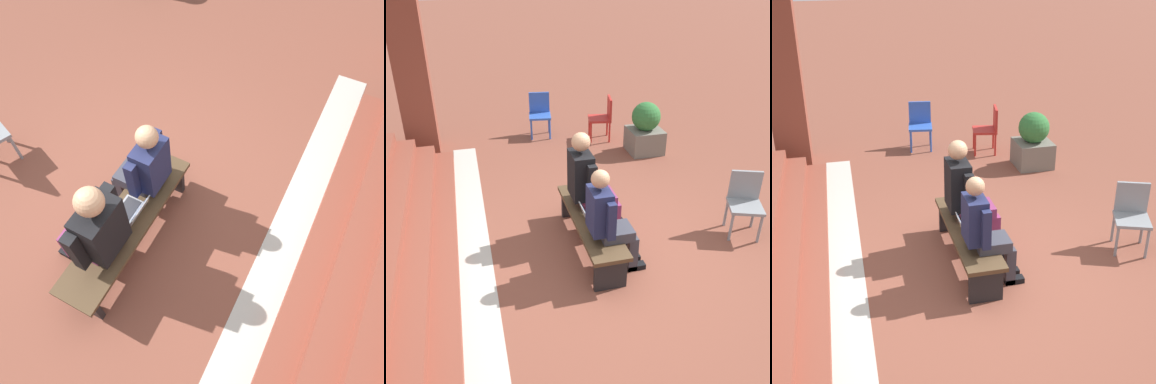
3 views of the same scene
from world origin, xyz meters
TOP-DOWN VIEW (x-y plane):
  - ground_plane at (0.00, 0.00)m, footprint 60.00×60.00m
  - concrete_strip at (0.30, 1.46)m, footprint 7.17×0.40m
  - brick_steps at (0.30, 2.41)m, footprint 6.37×1.20m
  - brick_pillar_right_of_steps at (4.07, 2.17)m, footprint 0.64×0.64m
  - bench at (0.30, 0.02)m, footprint 1.80×0.44m
  - person_student at (-0.16, -0.05)m, footprint 0.53×0.67m
  - person_adult at (0.63, -0.06)m, footprint 0.60×0.76m
  - laptop at (0.21, 0.03)m, footprint 0.32×0.29m
  - plastic_chair_far_left at (3.73, -1.23)m, footprint 0.49×0.49m
  - plastic_chair_near_bench_left at (0.16, -2.04)m, footprint 0.54×0.54m
  - plastic_chair_far_right at (4.26, -0.07)m, footprint 0.48×0.48m
  - planter at (2.95, -1.78)m, footprint 0.60×0.60m

SIDE VIEW (x-z plane):
  - ground_plane at x=0.00m, z-range 0.00..0.00m
  - concrete_strip at x=0.30m, z-range 0.00..0.01m
  - brick_steps at x=0.30m, z-range -0.07..0.53m
  - bench at x=0.30m, z-range 0.13..0.58m
  - planter at x=2.95m, z-range -0.03..0.91m
  - plastic_chair_far_left at x=3.73m, z-range 0.06..0.90m
  - plastic_chair_near_bench_left at x=0.16m, z-range 0.06..0.90m
  - plastic_chair_far_right at x=4.26m, z-range 0.06..0.90m
  - laptop at x=0.21m, z-range 0.39..0.61m
  - person_student at x=-0.16m, z-range 0.05..1.37m
  - person_adult at x=0.63m, z-range 0.04..1.48m
  - brick_pillar_right_of_steps at x=4.07m, z-range 0.01..2.97m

